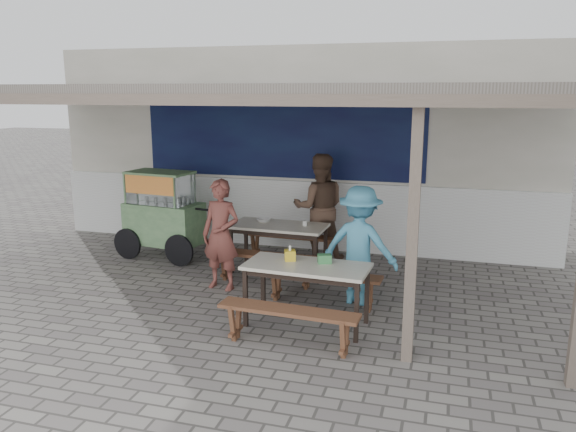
# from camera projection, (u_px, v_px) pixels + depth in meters

# --- Properties ---
(ground) EXTENTS (60.00, 60.00, 0.00)m
(ground) POSITION_uv_depth(u_px,v_px,m) (229.00, 305.00, 7.32)
(ground) COLOR slate
(ground) RESTS_ON ground
(back_wall) EXTENTS (9.00, 1.28, 3.50)m
(back_wall) POSITION_uv_depth(u_px,v_px,m) (300.00, 148.00, 10.31)
(back_wall) COLOR beige
(back_wall) RESTS_ON ground
(warung_roof) EXTENTS (9.00, 4.21, 2.81)m
(warung_roof) POSITION_uv_depth(u_px,v_px,m) (251.00, 93.00, 7.57)
(warung_roof) COLOR #635C55
(warung_roof) RESTS_ON ground
(table_left) EXTENTS (1.48, 0.77, 0.75)m
(table_left) POSITION_uv_depth(u_px,v_px,m) (279.00, 230.00, 8.55)
(table_left) COLOR beige
(table_left) RESTS_ON ground
(bench_left_street) EXTENTS (1.56, 0.34, 0.45)m
(bench_left_street) POSITION_uv_depth(u_px,v_px,m) (265.00, 261.00, 8.08)
(bench_left_street) COLOR brown
(bench_left_street) RESTS_ON ground
(bench_left_wall) EXTENTS (1.56, 0.34, 0.45)m
(bench_left_wall) POSITION_uv_depth(u_px,v_px,m) (291.00, 241.00, 9.17)
(bench_left_wall) COLOR brown
(bench_left_wall) RESTS_ON ground
(table_right) EXTENTS (1.49, 0.76, 0.75)m
(table_right) POSITION_uv_depth(u_px,v_px,m) (307.00, 271.00, 6.58)
(table_right) COLOR beige
(table_right) RESTS_ON ground
(bench_right_street) EXTENTS (1.57, 0.37, 0.45)m
(bench_right_street) POSITION_uv_depth(u_px,v_px,m) (288.00, 318.00, 6.05)
(bench_right_street) COLOR brown
(bench_right_street) RESTS_ON ground
(bench_right_wall) EXTENTS (1.57, 0.37, 0.45)m
(bench_right_wall) POSITION_uv_depth(u_px,v_px,m) (322.00, 280.00, 7.26)
(bench_right_wall) COLOR brown
(bench_right_wall) RESTS_ON ground
(vendor_cart) EXTENTS (1.86, 0.87, 1.45)m
(vendor_cart) POSITION_uv_depth(u_px,v_px,m) (163.00, 211.00, 9.31)
(vendor_cart) COLOR #6E9362
(vendor_cart) RESTS_ON ground
(patron_street_side) EXTENTS (0.62, 0.45, 1.56)m
(patron_street_side) POSITION_uv_depth(u_px,v_px,m) (221.00, 235.00, 7.81)
(patron_street_side) COLOR brown
(patron_street_side) RESTS_ON ground
(patron_wall_side) EXTENTS (1.01, 0.88, 1.76)m
(patron_wall_side) POSITION_uv_depth(u_px,v_px,m) (319.00, 208.00, 9.14)
(patron_wall_side) COLOR brown
(patron_wall_side) RESTS_ON ground
(patron_right_table) EXTENTS (1.09, 0.73, 1.56)m
(patron_right_table) POSITION_uv_depth(u_px,v_px,m) (360.00, 245.00, 7.28)
(patron_right_table) COLOR #4695B8
(patron_right_table) RESTS_ON ground
(tissue_box) EXTENTS (0.16, 0.16, 0.13)m
(tissue_box) POSITION_uv_depth(u_px,v_px,m) (290.00, 255.00, 6.72)
(tissue_box) COLOR gold
(tissue_box) RESTS_ON table_right
(donation_box) EXTENTS (0.18, 0.15, 0.10)m
(donation_box) POSITION_uv_depth(u_px,v_px,m) (325.00, 259.00, 6.61)
(donation_box) COLOR #387F45
(donation_box) RESTS_ON table_right
(condiment_jar) EXTENTS (0.07, 0.07, 0.08)m
(condiment_jar) POSITION_uv_depth(u_px,v_px,m) (305.00, 223.00, 8.46)
(condiment_jar) COLOR silver
(condiment_jar) RESTS_ON table_left
(condiment_bowl) EXTENTS (0.25, 0.25, 0.05)m
(condiment_bowl) POSITION_uv_depth(u_px,v_px,m) (264.00, 220.00, 8.72)
(condiment_bowl) COLOR white
(condiment_bowl) RESTS_ON table_left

